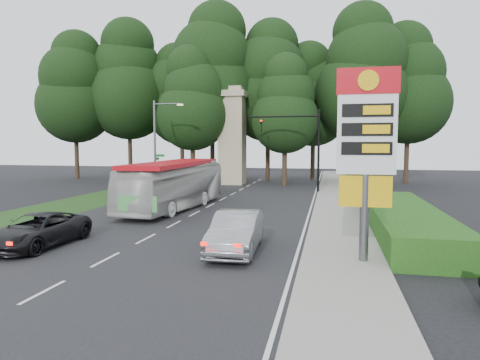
% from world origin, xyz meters
% --- Properties ---
extents(ground, '(120.00, 120.00, 0.00)m').
position_xyz_m(ground, '(0.00, 0.00, 0.00)').
color(ground, black).
rests_on(ground, ground).
extents(road_surface, '(14.00, 80.00, 0.02)m').
position_xyz_m(road_surface, '(0.00, 12.00, 0.01)').
color(road_surface, black).
rests_on(road_surface, ground).
extents(sidewalk_right, '(3.00, 80.00, 0.12)m').
position_xyz_m(sidewalk_right, '(8.50, 12.00, 0.06)').
color(sidewalk_right, gray).
rests_on(sidewalk_right, ground).
extents(grass_verge_left, '(5.00, 50.00, 0.02)m').
position_xyz_m(grass_verge_left, '(-9.50, 18.00, 0.01)').
color(grass_verge_left, '#193814').
rests_on(grass_verge_left, ground).
extents(hedge, '(3.00, 14.00, 1.20)m').
position_xyz_m(hedge, '(11.50, 8.00, 0.60)').
color(hedge, '#1C4612').
rests_on(hedge, ground).
extents(gas_station_pylon, '(2.10, 0.45, 6.85)m').
position_xyz_m(gas_station_pylon, '(9.20, 1.99, 4.45)').
color(gas_station_pylon, '#59595E').
rests_on(gas_station_pylon, ground).
extents(traffic_signal_mast, '(6.10, 0.35, 7.20)m').
position_xyz_m(traffic_signal_mast, '(5.68, 24.00, 4.67)').
color(traffic_signal_mast, black).
rests_on(traffic_signal_mast, ground).
extents(streetlight_signs, '(2.75, 0.98, 8.00)m').
position_xyz_m(streetlight_signs, '(-6.99, 22.01, 4.44)').
color(streetlight_signs, '#59595E').
rests_on(streetlight_signs, ground).
extents(monument, '(3.00, 3.00, 10.05)m').
position_xyz_m(monument, '(-2.00, 30.00, 5.10)').
color(monument, tan).
rests_on(monument, ground).
extents(tree_far_west, '(8.96, 8.96, 17.60)m').
position_xyz_m(tree_far_west, '(-22.00, 33.00, 10.68)').
color(tree_far_west, '#2D2116').
rests_on(tree_far_west, ground).
extents(tree_west_mid, '(9.80, 9.80, 19.25)m').
position_xyz_m(tree_west_mid, '(-16.00, 35.00, 11.69)').
color(tree_west_mid, '#2D2116').
rests_on(tree_west_mid, ground).
extents(tree_west_near, '(8.40, 8.40, 16.50)m').
position_xyz_m(tree_west_near, '(-10.00, 37.00, 10.02)').
color(tree_west_near, '#2D2116').
rests_on(tree_west_near, ground).
extents(tree_center_left, '(10.08, 10.08, 19.80)m').
position_xyz_m(tree_center_left, '(-5.00, 33.00, 12.02)').
color(tree_center_left, '#2D2116').
rests_on(tree_center_left, ground).
extents(tree_center_right, '(9.24, 9.24, 18.15)m').
position_xyz_m(tree_center_right, '(1.00, 35.00, 11.02)').
color(tree_center_right, '#2D2116').
rests_on(tree_center_right, ground).
extents(tree_east_near, '(8.12, 8.12, 15.95)m').
position_xyz_m(tree_east_near, '(6.00, 37.00, 9.68)').
color(tree_east_near, '#2D2116').
rests_on(tree_east_near, ground).
extents(tree_east_mid, '(9.52, 9.52, 18.70)m').
position_xyz_m(tree_east_mid, '(11.00, 33.00, 11.35)').
color(tree_east_mid, '#2D2116').
rests_on(tree_east_mid, ground).
extents(tree_far_east, '(8.68, 8.68, 17.05)m').
position_xyz_m(tree_far_east, '(16.00, 35.00, 10.35)').
color(tree_far_east, '#2D2116').
rests_on(tree_far_east, ground).
extents(tree_monument_left, '(7.28, 7.28, 14.30)m').
position_xyz_m(tree_monument_left, '(-6.00, 29.00, 8.68)').
color(tree_monument_left, '#2D2116').
rests_on(tree_monument_left, ground).
extents(tree_monument_right, '(6.72, 6.72, 13.20)m').
position_xyz_m(tree_monument_right, '(3.50, 29.50, 8.01)').
color(tree_monument_right, '#2D2116').
rests_on(tree_monument_right, ground).
extents(transit_bus, '(3.56, 11.29, 3.09)m').
position_xyz_m(transit_bus, '(-1.86, 12.54, 1.55)').
color(transit_bus, beige).
rests_on(transit_bus, ground).
extents(sedan_silver, '(1.91, 4.89, 1.59)m').
position_xyz_m(sedan_silver, '(4.42, 2.66, 0.79)').
color(sedan_silver, '#A2A4A9').
rests_on(sedan_silver, ground).
extents(suv_charcoal, '(2.43, 5.00, 1.37)m').
position_xyz_m(suv_charcoal, '(-3.81, 1.81, 0.69)').
color(suv_charcoal, black).
rests_on(suv_charcoal, ground).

